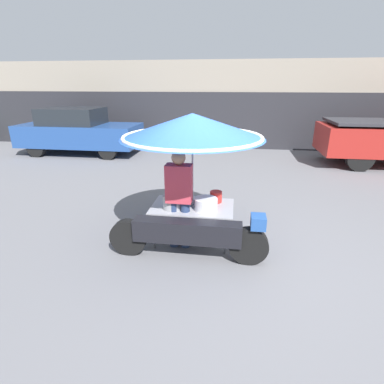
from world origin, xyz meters
name	(u,v)px	position (x,y,z in m)	size (l,w,h in m)	color
ground_plane	(224,254)	(0.00, 0.00, 0.00)	(36.00, 36.00, 0.00)	slate
shopfront_building	(235,104)	(0.00, 8.87, 1.60)	(28.00, 2.06, 3.23)	gray
vendor_motorcycle_cart	(192,143)	(-0.54, 0.33, 1.61)	(2.30, 2.10, 2.02)	black
vendor_person	(179,196)	(-0.71, 0.16, 0.85)	(0.38, 0.22, 1.53)	navy
parked_car	(78,131)	(-5.47, 6.11, 0.81)	(4.20, 1.68, 1.60)	black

